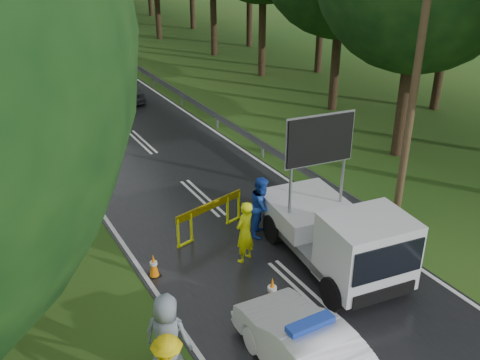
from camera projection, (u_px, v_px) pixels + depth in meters
ground at (304, 292)px, 13.80m from camera, size 160.00×160.00×0.00m
road at (52, 59)px, 37.28m from camera, size 7.00×140.00×0.02m
guardrail at (104, 47)px, 38.44m from camera, size 0.12×60.06×0.70m
utility_pole_near at (419, 58)px, 15.49m from camera, size 1.40×0.24×10.00m
police_sedan at (308, 353)px, 10.87m from camera, size 1.63×4.25×1.52m
work_truck at (339, 235)px, 14.27m from camera, size 2.78×5.25×4.01m
barrier at (210, 210)px, 16.08m from camera, size 2.47×0.69×1.05m
officer at (245, 232)px, 14.69m from camera, size 0.79×0.67×1.84m
civilian at (262, 206)px, 15.99m from camera, size 1.16×1.15×1.89m
bystander_right at (167, 337)px, 10.87m from camera, size 1.15×1.12×2.00m
queue_car_first at (117, 87)px, 28.46m from camera, size 2.10×4.25×1.39m
queue_car_second at (98, 57)px, 34.72m from camera, size 2.61×5.38×1.51m
queue_car_third at (71, 41)px, 39.30m from camera, size 2.56×5.35×1.47m
queue_car_fourth at (58, 25)px, 45.38m from camera, size 1.90×4.50×1.44m
cone_center at (272, 291)px, 13.19m from camera, size 0.38×0.38×0.80m
cone_far at (294, 224)px, 16.23m from camera, size 0.34×0.34×0.73m
cone_left_mid at (154, 266)px, 14.28m from camera, size 0.32×0.32×0.69m
cone_right at (320, 215)px, 16.68m from camera, size 0.37×0.37×0.77m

